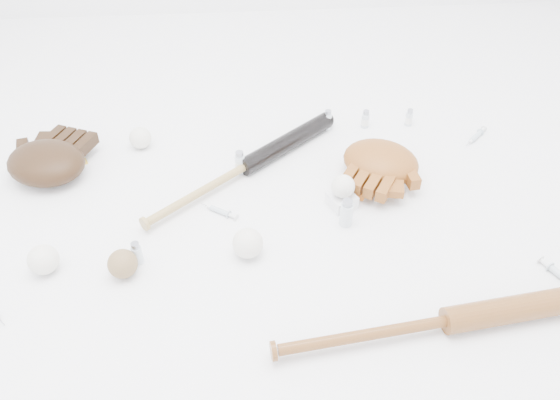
{
  "coord_description": "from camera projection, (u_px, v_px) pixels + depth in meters",
  "views": [
    {
      "loc": [
        -0.08,
        -1.12,
        1.05
      ],
      "look_at": [
        0.01,
        0.02,
        0.06
      ],
      "focal_mm": 35.0,
      "sensor_mm": 36.0,
      "label": 1
    }
  ],
  "objects": [
    {
      "name": "bat_dark",
      "position": [
        245.0,
        166.0,
        1.68
      ],
      "size": [
        0.64,
        0.55,
        0.06
      ],
      "primitive_type": null,
      "rotation": [
        0.0,
        0.0,
        0.7
      ],
      "color": "black",
      "rests_on": "ground"
    },
    {
      "name": "bat_wood",
      "position": [
        449.0,
        321.0,
        1.24
      ],
      "size": [
        0.87,
        0.17,
        0.06
      ],
      "primitive_type": null,
      "rotation": [
        0.0,
        0.0,
        0.12
      ],
      "color": "brown",
      "rests_on": "ground"
    },
    {
      "name": "glove_dark",
      "position": [
        46.0,
        162.0,
        1.65
      ],
      "size": [
        0.38,
        0.38,
        0.1
      ],
      "primitive_type": null,
      "rotation": [
        0.0,
        0.0,
        -0.4
      ],
      "color": "black",
      "rests_on": "ground"
    },
    {
      "name": "glove_tan",
      "position": [
        381.0,
        161.0,
        1.66
      ],
      "size": [
        0.38,
        0.38,
        0.1
      ],
      "primitive_type": null,
      "rotation": [
        0.0,
        0.0,
        2.59
      ],
      "color": "brown",
      "rests_on": "ground"
    },
    {
      "name": "trading_card",
      "position": [
        72.0,
        159.0,
        1.75
      ],
      "size": [
        0.11,
        0.12,
        0.01
      ],
      "primitive_type": "cube",
      "rotation": [
        0.0,
        0.0,
        0.5
      ],
      "color": "gold",
      "rests_on": "ground"
    },
    {
      "name": "pedestal",
      "position": [
        342.0,
        200.0,
        1.57
      ],
      "size": [
        0.09,
        0.09,
        0.04
      ],
      "primitive_type": "cube",
      "rotation": [
        0.0,
        0.0,
        0.43
      ],
      "color": "white",
      "rests_on": "ground"
    },
    {
      "name": "baseball_on_pedestal",
      "position": [
        343.0,
        186.0,
        1.54
      ],
      "size": [
        0.07,
        0.07,
        0.07
      ],
      "primitive_type": "sphere",
      "color": "silver",
      "rests_on": "pedestal"
    },
    {
      "name": "baseball_left",
      "position": [
        43.0,
        260.0,
        1.37
      ],
      "size": [
        0.08,
        0.08,
        0.08
      ],
      "primitive_type": "sphere",
      "color": "silver",
      "rests_on": "ground"
    },
    {
      "name": "baseball_upper",
      "position": [
        140.0,
        138.0,
        1.78
      ],
      "size": [
        0.07,
        0.07,
        0.07
      ],
      "primitive_type": "sphere",
      "color": "silver",
      "rests_on": "ground"
    },
    {
      "name": "baseball_mid",
      "position": [
        248.0,
        243.0,
        1.41
      ],
      "size": [
        0.08,
        0.08,
        0.08
      ],
      "primitive_type": "sphere",
      "color": "silver",
      "rests_on": "ground"
    },
    {
      "name": "baseball_aged",
      "position": [
        123.0,
        264.0,
        1.36
      ],
      "size": [
        0.07,
        0.07,
        0.07
      ],
      "primitive_type": "sphere",
      "color": "brown",
      "rests_on": "ground"
    },
    {
      "name": "syringe_1",
      "position": [
        220.0,
        211.0,
        1.55
      ],
      "size": [
        0.13,
        0.09,
        0.02
      ],
      "primitive_type": null,
      "rotation": [
        0.0,
        0.0,
        2.55
      ],
      "color": "#ADBCC6",
      "rests_on": "ground"
    },
    {
      "name": "syringe_2",
      "position": [
        370.0,
        185.0,
        1.64
      ],
      "size": [
        0.12,
        0.16,
        0.02
      ],
      "primitive_type": null,
      "rotation": [
        0.0,
        0.0,
        0.96
      ],
      "color": "#ADBCC6",
      "rests_on": "ground"
    },
    {
      "name": "syringe_4",
      "position": [
        476.0,
        136.0,
        1.83
      ],
      "size": [
        0.12,
        0.12,
        0.02
      ],
      "primitive_type": null,
      "rotation": [
        0.0,
        0.0,
        3.92
      ],
      "color": "#ADBCC6",
      "rests_on": "ground"
    },
    {
      "name": "vial_0",
      "position": [
        328.0,
        120.0,
        1.86
      ],
      "size": [
        0.03,
        0.03,
        0.07
      ],
      "primitive_type": "cylinder",
      "color": "silver",
      "rests_on": "ground"
    },
    {
      "name": "vial_1",
      "position": [
        365.0,
        119.0,
        1.87
      ],
      "size": [
        0.03,
        0.03,
        0.07
      ],
      "primitive_type": "cylinder",
      "color": "silver",
      "rests_on": "ground"
    },
    {
      "name": "vial_2",
      "position": [
        240.0,
        162.0,
        1.68
      ],
      "size": [
        0.03,
        0.03,
        0.08
      ],
      "primitive_type": "cylinder",
      "color": "silver",
      "rests_on": "ground"
    },
    {
      "name": "vial_3",
      "position": [
        346.0,
        212.0,
        1.5
      ],
      "size": [
        0.04,
        0.04,
        0.08
      ],
      "primitive_type": "cylinder",
      "color": "silver",
      "rests_on": "ground"
    },
    {
      "name": "vial_4",
      "position": [
        137.0,
        253.0,
        1.39
      ],
      "size": [
        0.03,
        0.03,
        0.07
      ],
      "primitive_type": "cylinder",
      "color": "silver",
      "rests_on": "ground"
    },
    {
      "name": "vial_5",
      "position": [
        409.0,
        117.0,
        1.88
      ],
      "size": [
        0.02,
        0.02,
        0.06
      ],
      "primitive_type": "cylinder",
      "color": "silver",
      "rests_on": "ground"
    }
  ]
}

